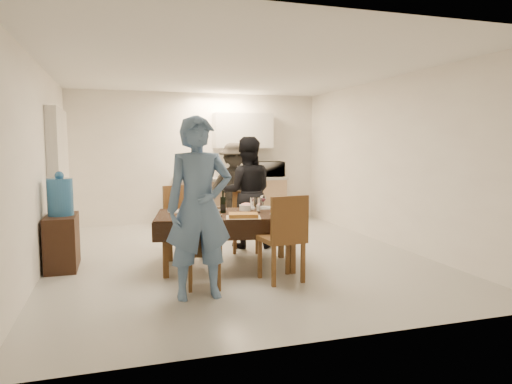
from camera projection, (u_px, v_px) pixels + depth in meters
floor at (235, 255)px, 6.53m from camera, size 5.00×6.00×0.02m
ceiling at (234, 69)px, 6.26m from camera, size 5.00×6.00×0.02m
wall_back at (198, 158)px, 9.25m from camera, size 5.00×0.02×2.60m
wall_front at (331, 180)px, 3.54m from camera, size 5.00×0.02×2.60m
wall_left at (40, 167)px, 5.66m from camera, size 0.02×6.00×2.60m
wall_right at (390, 162)px, 7.12m from camera, size 0.02×6.00×2.60m
stub_partition at (59, 179)px, 6.86m from camera, size 0.15×1.40×2.10m
kitchen_base_cabinet at (231, 201)px, 9.21m from camera, size 2.20×0.60×0.86m
kitchen_worktop at (231, 179)px, 9.16m from camera, size 2.24×0.64×0.05m
upper_cabinet at (243, 131)px, 9.28m from camera, size 1.20×0.34×0.70m
dining_table at (228, 216)px, 5.82m from camera, size 1.94×1.34×0.70m
chair_near_left at (205, 243)px, 4.92m from camera, size 0.44×0.44×0.45m
chair_near_right at (284, 229)px, 5.15m from camera, size 0.51×0.51×0.55m
chair_far_left at (185, 215)px, 6.32m from camera, size 0.56×0.57×0.54m
chair_far_right at (247, 216)px, 6.60m from camera, size 0.50×0.51×0.48m
console at (62, 242)px, 5.79m from camera, size 0.37×0.74×0.68m
water_jug at (60, 197)px, 5.73m from camera, size 0.31×0.31×0.47m
wine_bottle at (223, 202)px, 5.83m from camera, size 0.07×0.07×0.29m
water_pitcher at (255, 205)px, 5.86m from camera, size 0.13×0.13×0.20m
savoury_tart at (243, 215)px, 5.48m from camera, size 0.47×0.39×0.05m
salad_bowl at (247, 208)px, 6.07m from camera, size 0.19×0.19×0.08m
mushroom_dish at (219, 209)px, 6.07m from camera, size 0.18×0.18×0.03m
wine_glass_a at (188, 210)px, 5.41m from camera, size 0.09×0.09×0.20m
wine_glass_b at (263, 202)px, 6.21m from camera, size 0.09×0.09×0.19m
wine_glass_c at (208, 204)px, 6.03m from camera, size 0.08×0.08×0.19m
plate_near_left at (184, 219)px, 5.36m from camera, size 0.27×0.27×0.02m
plate_near_right at (280, 214)px, 5.71m from camera, size 0.26×0.26×0.01m
plate_far_left at (178, 211)px, 5.93m from camera, size 0.26×0.26×0.01m
plate_far_right at (265, 208)px, 6.28m from camera, size 0.27×0.27×0.02m
microwave at (269, 169)px, 9.38m from camera, size 0.56×0.38×0.31m
person_near at (199, 208)px, 4.63m from camera, size 0.69×0.45×1.87m
person_far at (247, 192)px, 6.96m from camera, size 0.95×0.82×1.69m
person_kitchen at (234, 185)px, 8.73m from camera, size 1.04×0.60×1.60m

